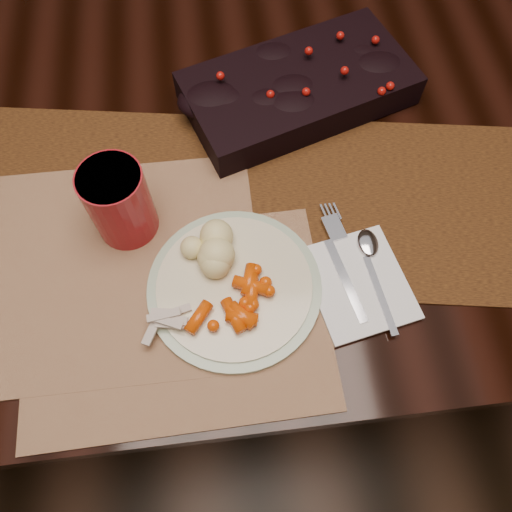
{
  "coord_description": "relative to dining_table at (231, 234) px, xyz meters",
  "views": [
    {
      "loc": [
        -0.01,
        -0.58,
        1.42
      ],
      "look_at": [
        0.03,
        -0.27,
        0.8
      ],
      "focal_mm": 35.0,
      "sensor_mm": 36.0,
      "label": 1
    }
  ],
  "objects": [
    {
      "name": "floor",
      "position": [
        0.0,
        0.0,
        -0.38
      ],
      "size": [
        5.0,
        5.0,
        0.0
      ],
      "primitive_type": "plane",
      "color": "black",
      "rests_on": "ground"
    },
    {
      "name": "dining_table",
      "position": [
        0.0,
        0.0,
        0.0
      ],
      "size": [
        1.8,
        1.0,
        0.75
      ],
      "primitive_type": "cube",
      "color": "black",
      "rests_on": "floor"
    },
    {
      "name": "table_runner",
      "position": [
        0.05,
        -0.15,
        0.38
      ],
      "size": [
        1.64,
        0.6,
        0.0
      ],
      "primitive_type": "cube",
      "rotation": [
        0.0,
        0.0,
        -0.17
      ],
      "color": "#503314",
      "rests_on": "dining_table"
    },
    {
      "name": "centerpiece",
      "position": [
        0.14,
        0.05,
        0.42
      ],
      "size": [
        0.42,
        0.31,
        0.08
      ],
      "primitive_type": null,
      "rotation": [
        0.0,
        0.0,
        0.32
      ],
      "color": "black",
      "rests_on": "table_runner"
    },
    {
      "name": "placemat_main",
      "position": [
        -0.09,
        -0.33,
        0.38
      ],
      "size": [
        0.43,
        0.32,
        0.0
      ],
      "primitive_type": "cube",
      "rotation": [
        0.0,
        0.0,
        0.01
      ],
      "color": "brown",
      "rests_on": "dining_table"
    },
    {
      "name": "placemat_second",
      "position": [
        -0.21,
        -0.24,
        0.38
      ],
      "size": [
        0.5,
        0.37,
        0.0
      ],
      "primitive_type": "cube",
      "rotation": [
        0.0,
        0.0,
        -0.01
      ],
      "color": "#9E5E44",
      "rests_on": "dining_table"
    },
    {
      "name": "dinner_plate",
      "position": [
        -0.01,
        -0.3,
        0.39
      ],
      "size": [
        0.31,
        0.31,
        0.01
      ],
      "primitive_type": "cylinder",
      "rotation": [
        0.0,
        0.0,
        0.28
      ],
      "color": "beige",
      "rests_on": "placemat_main"
    },
    {
      "name": "baby_carrots",
      "position": [
        -0.01,
        -0.33,
        0.4
      ],
      "size": [
        0.14,
        0.12,
        0.02
      ],
      "primitive_type": null,
      "rotation": [
        0.0,
        0.0,
        0.3
      ],
      "color": "#CF4004",
      "rests_on": "dinner_plate"
    },
    {
      "name": "mashed_potatoes",
      "position": [
        -0.05,
        -0.25,
        0.42
      ],
      "size": [
        0.1,
        0.09,
        0.05
      ],
      "primitive_type": null,
      "rotation": [
        0.0,
        0.0,
        -0.09
      ],
      "color": "beige",
      "rests_on": "dinner_plate"
    },
    {
      "name": "turkey_shreds",
      "position": [
        -0.11,
        -0.34,
        0.4
      ],
      "size": [
        0.07,
        0.07,
        0.01
      ],
      "primitive_type": null,
      "rotation": [
        0.0,
        0.0,
        0.27
      ],
      "color": "beige",
      "rests_on": "dinner_plate"
    },
    {
      "name": "napkin",
      "position": [
        0.17,
        -0.31,
        0.38
      ],
      "size": [
        0.16,
        0.18,
        0.01
      ],
      "primitive_type": "cube",
      "rotation": [
        0.0,
        0.0,
        0.19
      ],
      "color": "white",
      "rests_on": "placemat_main"
    },
    {
      "name": "fork",
      "position": [
        0.15,
        -0.29,
        0.39
      ],
      "size": [
        0.06,
        0.18,
        0.0
      ],
      "primitive_type": null,
      "rotation": [
        0.0,
        0.0,
        0.2
      ],
      "color": "white",
      "rests_on": "napkin"
    },
    {
      "name": "spoon",
      "position": [
        0.2,
        -0.31,
        0.39
      ],
      "size": [
        0.05,
        0.16,
        0.0
      ],
      "primitive_type": null,
      "rotation": [
        0.0,
        0.0,
        0.11
      ],
      "color": "#AFAECA",
      "rests_on": "napkin"
    },
    {
      "name": "red_cup",
      "position": [
        -0.16,
        -0.17,
        0.44
      ],
      "size": [
        0.1,
        0.1,
        0.13
      ],
      "primitive_type": "cylinder",
      "rotation": [
        0.0,
        0.0,
        -0.13
      ],
      "color": "maroon",
      "rests_on": "placemat_main"
    }
  ]
}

